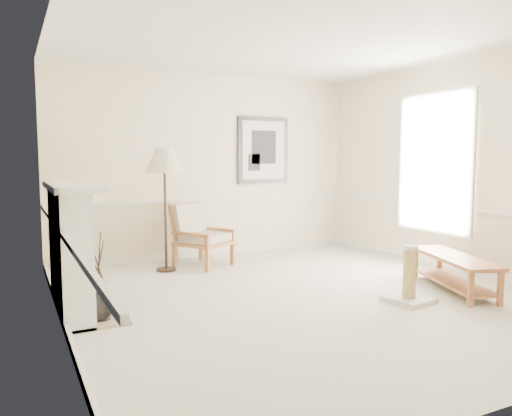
% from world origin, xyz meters
% --- Properties ---
extents(ground, '(5.50, 5.50, 0.00)m').
position_xyz_m(ground, '(0.00, 0.00, 0.00)').
color(ground, silver).
rests_on(ground, ground).
extents(room, '(5.04, 5.54, 2.92)m').
position_xyz_m(room, '(0.14, 0.08, 1.87)').
color(room, '#F3E3BE').
rests_on(room, ground).
extents(fireplace, '(0.64, 1.64, 1.31)m').
position_xyz_m(fireplace, '(-2.34, 0.60, 0.64)').
color(fireplace, white).
rests_on(fireplace, ground).
extents(floor_vase, '(0.30, 0.30, 0.87)m').
position_xyz_m(floor_vase, '(-2.15, 0.08, 0.16)').
color(floor_vase, black).
rests_on(floor_vase, ground).
extents(armchair, '(0.95, 0.97, 0.90)m').
position_xyz_m(armchair, '(-0.43, 2.11, 0.49)').
color(armchair, '#A06933').
rests_on(armchair, ground).
extents(floor_lamp, '(0.58, 0.58, 1.70)m').
position_xyz_m(floor_lamp, '(-0.96, 1.96, 1.48)').
color(floor_lamp, black).
rests_on(floor_lamp, ground).
extents(bench, '(0.90, 1.52, 0.42)m').
position_xyz_m(bench, '(1.80, -0.57, 0.28)').
color(bench, '#A06933').
rests_on(bench, ground).
extents(scratching_post, '(0.50, 0.50, 0.62)m').
position_xyz_m(scratching_post, '(0.97, -0.72, 0.20)').
color(scratching_post, white).
rests_on(scratching_post, ground).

